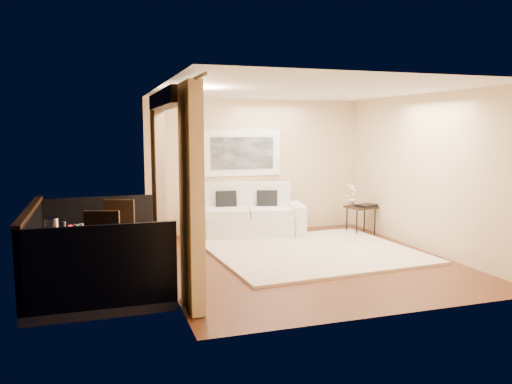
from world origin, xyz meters
TOP-DOWN VIEW (x-y plane):
  - floor at (0.00, 0.00)m, footprint 5.00×5.00m
  - room_shell at (-2.13, 0.00)m, footprint 5.00×6.40m
  - balcony at (-3.31, 0.00)m, footprint 1.81×2.60m
  - curtains at (-2.11, 0.00)m, footprint 0.16×4.80m
  - artwork at (-0.32, 2.46)m, footprint 1.62×0.07m
  - rug at (0.33, 0.39)m, footprint 3.49×3.09m
  - sofa at (-0.30, 2.10)m, footprint 2.29×1.34m
  - side_table at (1.93, 1.60)m, footprint 0.59×0.59m
  - tray at (2.00, 1.52)m, footprint 0.44×0.37m
  - orchid at (1.78, 1.73)m, footprint 0.31×0.27m
  - bistro_table at (-3.56, -0.36)m, footprint 0.66×0.66m
  - balcony_chair_far at (-2.80, 0.53)m, footprint 0.58×0.58m
  - balcony_chair_near at (-3.13, -0.69)m, footprint 0.59×0.59m
  - ice_bucket at (-3.72, -0.29)m, footprint 0.18×0.18m
  - candle at (-3.50, -0.17)m, footprint 0.06×0.06m
  - vase at (-3.55, -0.50)m, footprint 0.04×0.04m
  - glass_a at (-3.42, -0.41)m, footprint 0.06×0.06m
  - glass_b at (-3.35, -0.38)m, footprint 0.06×0.06m

SIDE VIEW (x-z plane):
  - floor at x=0.00m, z-range 0.00..0.00m
  - rug at x=0.33m, z-range 0.00..0.04m
  - balcony at x=-3.31m, z-range -0.41..0.76m
  - sofa at x=-0.30m, z-range -0.15..0.88m
  - side_table at x=1.93m, z-range 0.22..0.77m
  - tray at x=2.00m, z-range 0.55..0.60m
  - balcony_chair_far at x=-2.80m, z-range 0.09..1.14m
  - balcony_chair_near at x=-3.13m, z-range 0.09..1.15m
  - bistro_table at x=-3.56m, z-range 0.29..1.04m
  - candle at x=-3.50m, z-range 0.75..0.82m
  - orchid at x=1.78m, z-range 0.55..1.04m
  - glass_a at x=-3.42m, z-range 0.75..0.87m
  - glass_b at x=-3.35m, z-range 0.75..0.87m
  - vase at x=-3.55m, z-range 0.75..0.93m
  - ice_bucket at x=-3.72m, z-range 0.75..0.95m
  - curtains at x=-2.11m, z-range 0.02..2.66m
  - artwork at x=-0.32m, z-range 1.16..2.08m
  - room_shell at x=-2.13m, z-range 0.02..5.02m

